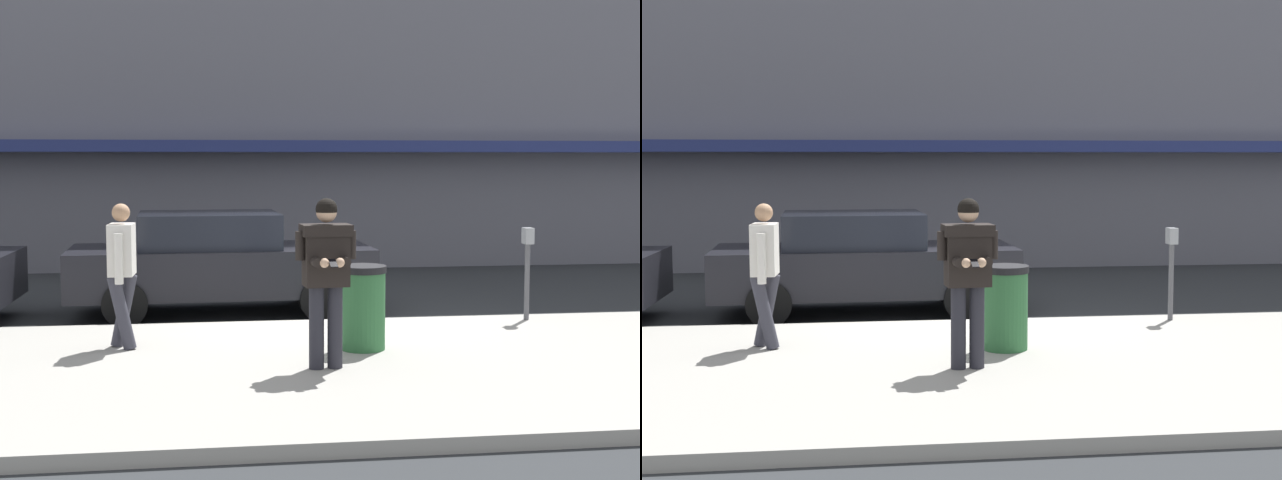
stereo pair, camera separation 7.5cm
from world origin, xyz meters
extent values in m
plane|color=#2B2D30|center=(0.00, 0.00, 0.00)|extent=(80.00, 80.00, 0.00)
cube|color=#99968E|center=(1.00, -2.85, 0.07)|extent=(32.00, 5.30, 0.14)
cube|color=silver|center=(1.00, 0.05, 0.00)|extent=(28.00, 0.12, 0.01)
cube|color=navy|center=(1.00, 6.15, 2.60)|extent=(26.60, 0.70, 0.24)
cube|color=black|center=(-1.37, 1.26, 0.67)|extent=(4.55, 1.95, 0.70)
cube|color=black|center=(-1.55, 1.26, 1.28)|extent=(2.12, 1.70, 0.52)
cylinder|color=black|center=(0.00, 2.16, 0.32)|extent=(0.65, 0.24, 0.64)
cylinder|color=black|center=(0.05, 0.45, 0.32)|extent=(0.65, 0.24, 0.64)
cylinder|color=black|center=(-2.79, 2.08, 0.32)|extent=(0.65, 0.24, 0.64)
cylinder|color=black|center=(-2.74, 0.37, 0.32)|extent=(0.65, 0.24, 0.64)
cylinder|color=#23232B|center=(-0.28, -3.03, 0.58)|extent=(0.16, 0.16, 0.88)
cylinder|color=#23232B|center=(-0.48, -3.05, 0.58)|extent=(0.16, 0.16, 0.88)
cube|color=black|center=(-0.38, -3.04, 1.34)|extent=(0.48, 0.33, 0.64)
cube|color=black|center=(-0.38, -3.04, 1.61)|extent=(0.54, 0.38, 0.12)
cylinder|color=black|center=(-0.11, -3.02, 1.45)|extent=(0.11, 0.11, 0.30)
cylinder|color=black|center=(-0.22, -3.19, 1.30)|extent=(0.12, 0.31, 0.10)
sphere|color=tan|center=(-0.28, -3.33, 1.30)|extent=(0.10, 0.10, 0.10)
cylinder|color=black|center=(-0.65, -3.06, 1.45)|extent=(0.11, 0.11, 0.30)
cylinder|color=black|center=(-0.52, -3.21, 1.30)|extent=(0.12, 0.31, 0.10)
sphere|color=tan|center=(-0.44, -3.35, 1.30)|extent=(0.10, 0.10, 0.10)
cube|color=black|center=(-0.35, -3.38, 1.30)|extent=(0.09, 0.15, 0.07)
sphere|color=tan|center=(-0.38, -3.07, 1.80)|extent=(0.22, 0.22, 0.22)
sphere|color=black|center=(-0.38, -3.07, 1.83)|extent=(0.23, 0.23, 0.23)
cylinder|color=#33333D|center=(-2.58, -1.62, 0.57)|extent=(0.33, 0.17, 0.87)
cylinder|color=#33333D|center=(-2.59, -1.80, 0.57)|extent=(0.33, 0.17, 0.87)
cube|color=silver|center=(-2.59, -1.71, 1.30)|extent=(0.30, 0.43, 0.60)
cylinder|color=silver|center=(-2.57, -1.46, 1.22)|extent=(0.10, 0.10, 0.58)
cylinder|color=silver|center=(-2.60, -1.96, 1.22)|extent=(0.10, 0.10, 0.58)
sphere|color=tan|center=(-2.59, -1.71, 1.73)|extent=(0.21, 0.21, 0.21)
cylinder|color=#4C4C51|center=(2.76, -0.60, 0.67)|extent=(0.07, 0.07, 1.05)
cube|color=gray|center=(2.76, -0.60, 1.30)|extent=(0.12, 0.18, 0.22)
cylinder|color=#2D6638|center=(0.18, -2.16, 0.59)|extent=(0.52, 0.52, 0.90)
cylinder|color=black|center=(0.18, -2.16, 1.08)|extent=(0.55, 0.55, 0.08)
camera|label=1|loc=(-1.69, -12.21, 2.36)|focal=50.00mm
camera|label=2|loc=(-1.61, -12.22, 2.36)|focal=50.00mm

